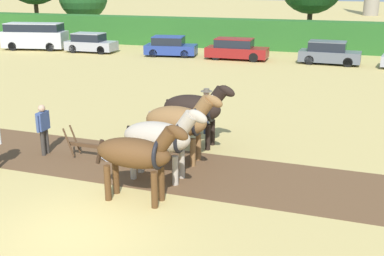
# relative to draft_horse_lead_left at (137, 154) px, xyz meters

# --- Properties ---
(ground_plane) EXTENTS (240.00, 240.00, 0.00)m
(ground_plane) POSITION_rel_draft_horse_lead_left_xyz_m (-0.76, -2.03, -1.35)
(ground_plane) COLOR tan
(plowed_furrow_strip) EXTENTS (35.59, 4.49, 0.01)m
(plowed_furrow_strip) POSITION_rel_draft_horse_lead_left_xyz_m (-5.37, 2.53, -1.35)
(plowed_furrow_strip) COLOR brown
(plowed_furrow_strip) RESTS_ON ground
(hedgerow) EXTENTS (74.56, 1.94, 2.42)m
(hedgerow) POSITION_rel_draft_horse_lead_left_xyz_m (-0.76, 29.53, -0.14)
(hedgerow) COLOR #286023
(hedgerow) RESTS_ON ground
(draft_horse_lead_left) EXTENTS (2.76, 0.91, 2.34)m
(draft_horse_lead_left) POSITION_rel_draft_horse_lead_left_xyz_m (0.00, 0.00, 0.00)
(draft_horse_lead_left) COLOR #513319
(draft_horse_lead_left) RESTS_ON ground
(draft_horse_lead_right) EXTENTS (2.75, 1.04, 2.33)m
(draft_horse_lead_right) POSITION_rel_draft_horse_lead_left_xyz_m (0.05, 1.58, -0.04)
(draft_horse_lead_right) COLOR #B2A38E
(draft_horse_lead_right) RESTS_ON ground
(draft_horse_trail_left) EXTENTS (2.75, 1.09, 2.40)m
(draft_horse_trail_left) POSITION_rel_draft_horse_lead_left_xyz_m (0.09, 3.15, 0.01)
(draft_horse_trail_left) COLOR brown
(draft_horse_trail_left) RESTS_ON ground
(draft_horse_trail_right) EXTENTS (2.75, 1.08, 2.37)m
(draft_horse_trail_right) POSITION_rel_draft_horse_lead_left_xyz_m (0.13, 4.73, 0.02)
(draft_horse_trail_right) COLOR black
(draft_horse_trail_right) RESTS_ON ground
(plow) EXTENTS (1.80, 0.47, 1.13)m
(plow) POSITION_rel_draft_horse_lead_left_xyz_m (-2.65, 2.45, -1.03)
(plow) COLOR #4C331E
(plow) RESTS_ON ground
(farmer_at_plow) EXTENTS (0.24, 0.69, 1.75)m
(farmer_at_plow) POSITION_rel_draft_horse_lead_left_xyz_m (-4.48, 2.34, -0.33)
(farmer_at_plow) COLOR #38332D
(farmer_at_plow) RESTS_ON ground
(farmer_beside_team) EXTENTS (0.44, 0.68, 1.76)m
(farmer_beside_team) POSITION_rel_draft_horse_lead_left_xyz_m (0.12, 6.27, -0.31)
(farmer_beside_team) COLOR #28334C
(farmer_beside_team) RESTS_ON ground
(parked_van) EXTENTS (5.45, 2.78, 2.18)m
(parked_van) POSITION_rel_draft_horse_lead_left_xyz_m (-19.59, 23.62, -0.23)
(parked_van) COLOR #BCBCC1
(parked_van) RESTS_ON ground
(parked_car_left) EXTENTS (4.00, 1.75, 1.53)m
(parked_car_left) POSITION_rel_draft_horse_lead_left_xyz_m (-14.45, 23.65, -0.62)
(parked_car_left) COLOR #9E9EA8
(parked_car_left) RESTS_ON ground
(parked_car_center_left) EXTENTS (4.10, 2.37, 1.50)m
(parked_car_center_left) POSITION_rel_draft_horse_lead_left_xyz_m (-7.72, 23.81, -0.64)
(parked_car_center_left) COLOR navy
(parked_car_center_left) RESTS_ON ground
(parked_car_center) EXTENTS (4.49, 1.78, 1.53)m
(parked_car_center) POSITION_rel_draft_horse_lead_left_xyz_m (-2.56, 23.70, -0.61)
(parked_car_center) COLOR maroon
(parked_car_center) RESTS_ON ground
(parked_car_center_right) EXTENTS (4.22, 1.94, 1.58)m
(parked_car_center_right) POSITION_rel_draft_horse_lead_left_xyz_m (4.01, 23.74, -0.60)
(parked_car_center_right) COLOR #565B66
(parked_car_center_right) RESTS_ON ground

